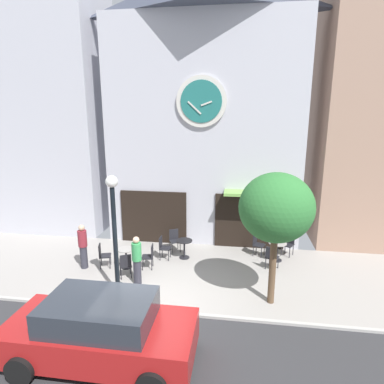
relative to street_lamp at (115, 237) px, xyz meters
name	(u,v)px	position (x,y,z in m)	size (l,w,h in m)	color
ground_plane	(145,317)	(1.14, -0.98, -1.97)	(24.92, 10.80, 0.13)	gray
clock_building	(205,108)	(2.09, 5.54, 3.82)	(8.24, 3.52, 11.22)	#B2B2BC
neighbor_building_left	(53,103)	(-5.27, 6.21, 4.06)	(5.09, 3.59, 12.02)	#B2B2BC
street_lamp	(115,237)	(0.00, 0.00, 0.00)	(0.36, 0.36, 3.82)	black
street_tree	(276,208)	(4.71, 0.26, 1.02)	(2.12, 1.91, 3.99)	brown
cafe_table_near_curb	(126,255)	(-0.37, 1.83, -1.46)	(0.61, 0.61, 0.73)	black
cafe_table_leftmost	(184,246)	(1.62, 2.94, -1.45)	(0.63, 0.63, 0.74)	black
cafe_table_center_left	(277,248)	(5.20, 3.22, -1.43)	(0.69, 0.69, 0.74)	black
cafe_chair_corner	(103,254)	(-1.22, 1.72, -1.41)	(0.50, 0.50, 0.90)	black
cafe_chair_mid_row	(150,255)	(0.51, 1.89, -1.41)	(0.45, 0.45, 0.90)	black
cafe_chair_under_awning	(126,264)	(-0.12, 1.07, -1.41)	(0.53, 0.53, 0.90)	black
cafe_chair_near_tree	(271,256)	(4.91, 2.42, -1.41)	(0.54, 0.54, 0.90)	black
cafe_chair_facing_street	(257,243)	(4.45, 3.61, -1.41)	(0.53, 0.53, 0.90)	black
cafe_chair_curbside	(289,242)	(5.71, 3.83, -1.41)	(0.55, 0.55, 0.90)	black
cafe_chair_outer	(163,246)	(0.81, 2.75, -1.41)	(0.41, 0.41, 0.90)	black
cafe_chair_by_entrance	(174,239)	(1.10, 3.57, -1.41)	(0.54, 0.54, 0.90)	black
pedestrian_maroon	(83,246)	(-1.90, 1.59, -1.08)	(0.45, 0.45, 1.67)	#2D2D38
pedestrian_green	(137,260)	(0.40, 0.75, -1.08)	(0.39, 0.39, 1.67)	#2D2D38
parked_car_red	(101,330)	(0.64, -2.70, -1.18)	(4.30, 2.03, 1.55)	maroon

